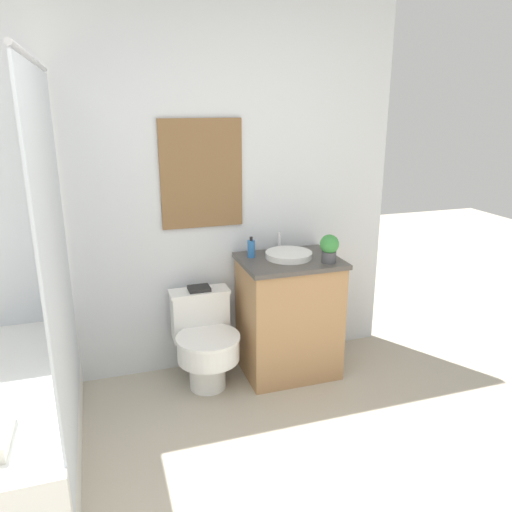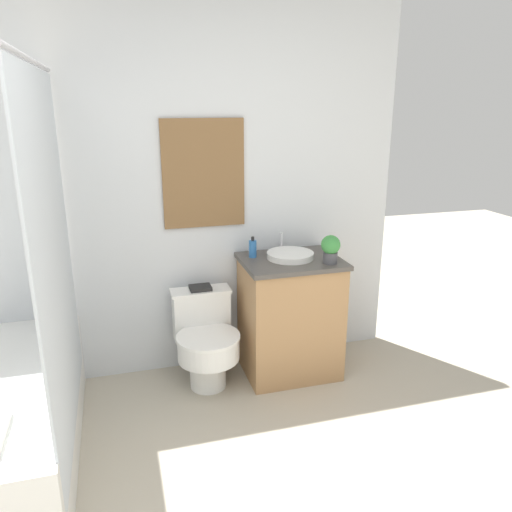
{
  "view_description": "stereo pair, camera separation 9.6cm",
  "coord_description": "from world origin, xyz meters",
  "px_view_note": "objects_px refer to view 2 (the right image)",
  "views": [
    {
      "loc": [
        -0.34,
        -1.13,
        1.8
      ],
      "look_at": [
        0.54,
        1.59,
        0.92
      ],
      "focal_mm": 35.0,
      "sensor_mm": 36.0,
      "label": 1
    },
    {
      "loc": [
        -0.25,
        -1.16,
        1.8
      ],
      "look_at": [
        0.54,
        1.59,
        0.92
      ],
      "focal_mm": 35.0,
      "sensor_mm": 36.0,
      "label": 2
    }
  ],
  "objects_px": {
    "toilet": "(206,340)",
    "sink": "(290,255)",
    "book_on_tank": "(200,288)",
    "potted_plant": "(331,248)",
    "soap_bottle": "(253,248)"
  },
  "relations": [
    {
      "from": "book_on_tank",
      "to": "sink",
      "type": "bearing_deg",
      "value": -11.71
    },
    {
      "from": "sink",
      "to": "book_on_tank",
      "type": "relative_size",
      "value": 2.44
    },
    {
      "from": "toilet",
      "to": "sink",
      "type": "height_order",
      "value": "sink"
    },
    {
      "from": "toilet",
      "to": "sink",
      "type": "relative_size",
      "value": 1.78
    },
    {
      "from": "sink",
      "to": "book_on_tank",
      "type": "xyz_separation_m",
      "value": [
        -0.58,
        0.12,
        -0.21
      ]
    },
    {
      "from": "sink",
      "to": "toilet",
      "type": "bearing_deg",
      "value": -177.75
    },
    {
      "from": "soap_bottle",
      "to": "book_on_tank",
      "type": "relative_size",
      "value": 0.99
    },
    {
      "from": "sink",
      "to": "soap_bottle",
      "type": "bearing_deg",
      "value": 158.99
    },
    {
      "from": "toilet",
      "to": "sink",
      "type": "distance_m",
      "value": 0.78
    },
    {
      "from": "toilet",
      "to": "sink",
      "type": "xyz_separation_m",
      "value": [
        0.58,
        0.02,
        0.52
      ]
    },
    {
      "from": "toilet",
      "to": "soap_bottle",
      "type": "relative_size",
      "value": 4.41
    },
    {
      "from": "book_on_tank",
      "to": "potted_plant",
      "type": "bearing_deg",
      "value": -20.42
    },
    {
      "from": "toilet",
      "to": "sink",
      "type": "bearing_deg",
      "value": 2.25
    },
    {
      "from": "toilet",
      "to": "potted_plant",
      "type": "bearing_deg",
      "value": -10.79
    },
    {
      "from": "toilet",
      "to": "soap_bottle",
      "type": "height_order",
      "value": "soap_bottle"
    }
  ]
}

